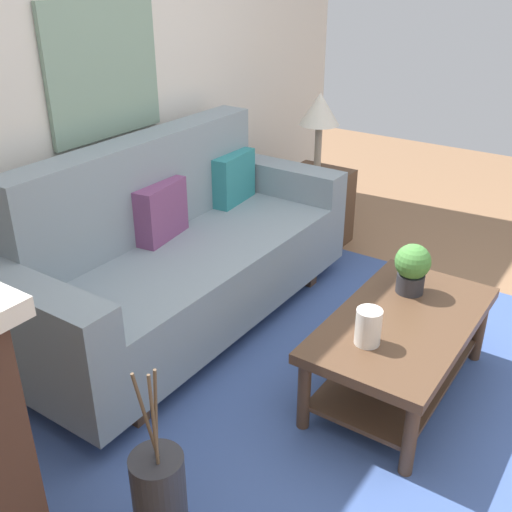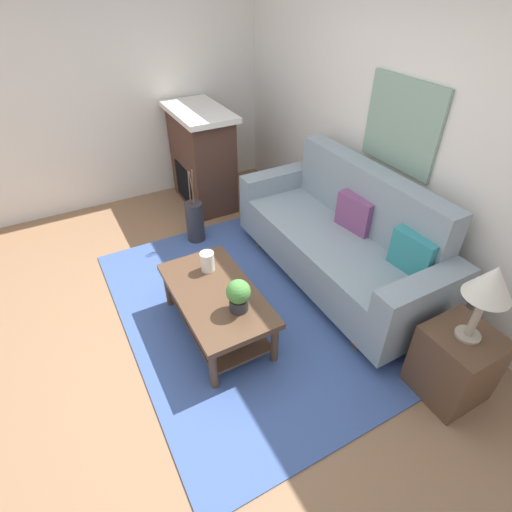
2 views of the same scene
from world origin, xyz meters
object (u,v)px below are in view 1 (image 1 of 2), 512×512
object	(u,v)px
floor_vase	(160,507)
throw_pillow_plum	(161,211)
table_lamp	(320,112)
framed_painting	(104,70)
potted_plant_tabletop	(412,267)
coffee_table	(401,339)
side_table	(315,209)
tabletop_vase	(368,327)
couch	(181,257)
throw_pillow_teal	(233,178)

from	to	relation	value
floor_vase	throw_pillow_plum	bearing A→B (deg)	41.12
table_lamp	framed_painting	bearing A→B (deg)	158.08
throw_pillow_plum	potted_plant_tabletop	xyz separation A→B (m)	(0.35, -1.35, -0.11)
coffee_table	potted_plant_tabletop	world-z (taller)	potted_plant_tabletop
potted_plant_tabletop	side_table	bearing A→B (deg)	47.15
throw_pillow_plum	coffee_table	xyz separation A→B (m)	(0.10, -1.42, -0.37)
throw_pillow_plum	side_table	distance (m)	1.47
coffee_table	throw_pillow_plum	bearing A→B (deg)	93.94
throw_pillow_plum	framed_painting	world-z (taller)	framed_painting
potted_plant_tabletop	floor_vase	bearing A→B (deg)	170.54
coffee_table	floor_vase	xyz separation A→B (m)	(-1.34, 0.34, -0.09)
throw_pillow_plum	potted_plant_tabletop	bearing A→B (deg)	-75.30
framed_painting	table_lamp	bearing A→B (deg)	-21.92
tabletop_vase	floor_vase	bearing A→B (deg)	165.02
side_table	table_lamp	bearing A→B (deg)	0.00
couch	throw_pillow_teal	size ratio (longest dim) A/B	6.10
table_lamp	framed_painting	world-z (taller)	framed_painting
coffee_table	framed_painting	bearing A→B (deg)	93.18
floor_vase	table_lamp	bearing A→B (deg)	18.07
tabletop_vase	potted_plant_tabletop	xyz separation A→B (m)	(0.54, 0.02, 0.06)
side_table	throw_pillow_teal	bearing A→B (deg)	162.77
coffee_table	tabletop_vase	xyz separation A→B (m)	(-0.28, 0.06, 0.20)
throw_pillow_teal	potted_plant_tabletop	distance (m)	1.39
throw_pillow_teal	side_table	distance (m)	0.85
side_table	table_lamp	distance (m)	0.71
tabletop_vase	couch	bearing A→B (deg)	81.47
throw_pillow_teal	floor_vase	bearing A→B (deg)	-150.62
throw_pillow_teal	coffee_table	world-z (taller)	throw_pillow_teal
throw_pillow_plum	throw_pillow_teal	world-z (taller)	same
throw_pillow_teal	tabletop_vase	xyz separation A→B (m)	(-0.87, -1.37, -0.17)
floor_vase	potted_plant_tabletop	bearing A→B (deg)	-9.46
tabletop_vase	framed_painting	distance (m)	1.94
throw_pillow_plum	table_lamp	distance (m)	1.45
tabletop_vase	side_table	size ratio (longest dim) A/B	0.30
tabletop_vase	potted_plant_tabletop	world-z (taller)	potted_plant_tabletop
couch	potted_plant_tabletop	xyz separation A→B (m)	(0.35, -1.22, 0.14)
throw_pillow_plum	side_table	size ratio (longest dim) A/B	0.64
throw_pillow_teal	floor_vase	distance (m)	2.25
throw_pillow_teal	tabletop_vase	size ratio (longest dim) A/B	2.13
throw_pillow_plum	framed_painting	size ratio (longest dim) A/B	0.47
coffee_table	floor_vase	world-z (taller)	floor_vase
throw_pillow_plum	coffee_table	distance (m)	1.47
couch	throw_pillow_plum	distance (m)	0.28
coffee_table	side_table	bearing A→B (deg)	42.74
throw_pillow_teal	side_table	bearing A→B (deg)	-17.23
throw_pillow_plum	floor_vase	bearing A→B (deg)	-138.88
coffee_table	framed_painting	world-z (taller)	framed_painting
couch	coffee_table	size ratio (longest dim) A/B	2.00
throw_pillow_teal	framed_painting	world-z (taller)	framed_painting
potted_plant_tabletop	side_table	xyz separation A→B (m)	(1.04, 1.13, -0.29)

